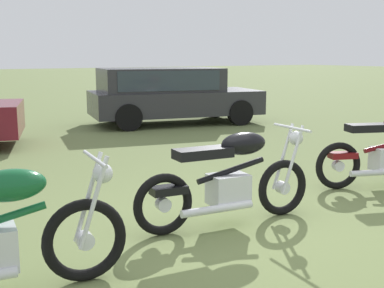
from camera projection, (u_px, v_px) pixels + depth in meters
name	position (u px, v px, depth m)	size (l,w,h in m)	color
ground_plane	(245.00, 229.00, 5.22)	(120.00, 120.00, 0.00)	olive
motorcycle_black	(229.00, 179.00, 5.28)	(2.07, 0.64, 1.02)	black
car_charcoal	(168.00, 92.00, 12.92)	(4.56, 2.67, 1.43)	#2D2D33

